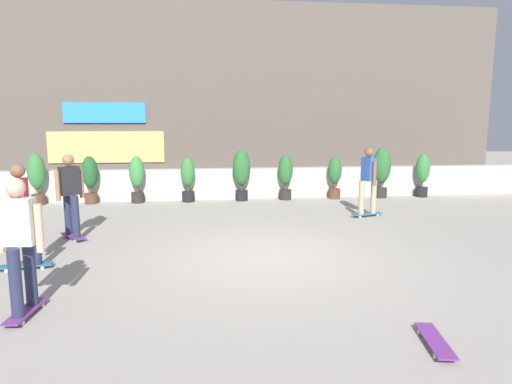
{
  "coord_description": "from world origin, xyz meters",
  "views": [
    {
      "loc": [
        -1.08,
        -7.54,
        2.37
      ],
      "look_at": [
        0.0,
        1.5,
        0.9
      ],
      "focal_mm": 31.7,
      "sensor_mm": 36.0,
      "label": 1
    }
  ],
  "objects_px": {
    "potted_plant_3": "(188,177)",
    "potted_plant_7": "(382,168)",
    "potted_plant_2": "(137,177)",
    "skater_by_wall_left": "(20,241)",
    "skater_foreground": "(21,212)",
    "potted_plant_5": "(285,174)",
    "skater_far_right": "(70,193)",
    "potted_plant_8": "(423,173)",
    "potted_plant_4": "(242,171)",
    "potted_plant_1": "(90,177)",
    "skater_far_left": "(368,179)",
    "potted_plant_6": "(335,176)",
    "skateboard_near_camera": "(435,341)",
    "potted_plant_0": "(37,175)"
  },
  "relations": [
    {
      "from": "skater_far_right",
      "to": "skateboard_near_camera",
      "type": "relative_size",
      "value": 2.06
    },
    {
      "from": "potted_plant_4",
      "to": "skater_far_right",
      "type": "bearing_deg",
      "value": -133.4
    },
    {
      "from": "potted_plant_3",
      "to": "skater_far_left",
      "type": "bearing_deg",
      "value": -30.43
    },
    {
      "from": "potted_plant_1",
      "to": "skateboard_near_camera",
      "type": "distance_m",
      "value": 10.51
    },
    {
      "from": "potted_plant_0",
      "to": "skater_by_wall_left",
      "type": "bearing_deg",
      "value": -72.38
    },
    {
      "from": "skater_far_left",
      "to": "skater_foreground",
      "type": "relative_size",
      "value": 1.0
    },
    {
      "from": "potted_plant_5",
      "to": "skater_foreground",
      "type": "xyz_separation_m",
      "value": [
        -5.28,
        -5.78,
        0.19
      ]
    },
    {
      "from": "potted_plant_7",
      "to": "skater_foreground",
      "type": "distance_m",
      "value": 10.07
    },
    {
      "from": "skater_by_wall_left",
      "to": "potted_plant_8",
      "type": "bearing_deg",
      "value": 40.56
    },
    {
      "from": "skater_far_left",
      "to": "potted_plant_5",
      "type": "bearing_deg",
      "value": 121.0
    },
    {
      "from": "potted_plant_3",
      "to": "skater_far_left",
      "type": "xyz_separation_m",
      "value": [
        4.43,
        -2.6,
        0.23
      ]
    },
    {
      "from": "potted_plant_1",
      "to": "skater_far_left",
      "type": "relative_size",
      "value": 0.8
    },
    {
      "from": "potted_plant_5",
      "to": "skater_far_left",
      "type": "bearing_deg",
      "value": -59.0
    },
    {
      "from": "potted_plant_0",
      "to": "skater_far_right",
      "type": "distance_m",
      "value": 4.42
    },
    {
      "from": "potted_plant_3",
      "to": "potted_plant_2",
      "type": "bearing_deg",
      "value": 180.0
    },
    {
      "from": "potted_plant_3",
      "to": "skateboard_near_camera",
      "type": "relative_size",
      "value": 1.56
    },
    {
      "from": "potted_plant_7",
      "to": "potted_plant_3",
      "type": "bearing_deg",
      "value": 180.0
    },
    {
      "from": "potted_plant_3",
      "to": "skater_far_left",
      "type": "distance_m",
      "value": 5.14
    },
    {
      "from": "skater_far_left",
      "to": "skater_foreground",
      "type": "height_order",
      "value": "same"
    },
    {
      "from": "potted_plant_5",
      "to": "skater_far_right",
      "type": "distance_m",
      "value": 6.4
    },
    {
      "from": "potted_plant_7",
      "to": "potted_plant_4",
      "type": "bearing_deg",
      "value": 180.0
    },
    {
      "from": "potted_plant_2",
      "to": "skater_foreground",
      "type": "height_order",
      "value": "skater_foreground"
    },
    {
      "from": "potted_plant_2",
      "to": "skater_by_wall_left",
      "type": "height_order",
      "value": "skater_by_wall_left"
    },
    {
      "from": "potted_plant_0",
      "to": "potted_plant_7",
      "type": "height_order",
      "value": "potted_plant_7"
    },
    {
      "from": "potted_plant_4",
      "to": "potted_plant_6",
      "type": "bearing_deg",
      "value": 0.0
    },
    {
      "from": "potted_plant_5",
      "to": "potted_plant_8",
      "type": "bearing_deg",
      "value": -0.0
    },
    {
      "from": "potted_plant_2",
      "to": "potted_plant_6",
      "type": "xyz_separation_m",
      "value": [
        5.81,
        0.0,
        -0.05
      ]
    },
    {
      "from": "potted_plant_5",
      "to": "potted_plant_6",
      "type": "distance_m",
      "value": 1.51
    },
    {
      "from": "potted_plant_5",
      "to": "potted_plant_7",
      "type": "bearing_deg",
      "value": -0.0
    },
    {
      "from": "potted_plant_6",
      "to": "skater_foreground",
      "type": "height_order",
      "value": "skater_foreground"
    },
    {
      "from": "potted_plant_2",
      "to": "potted_plant_6",
      "type": "height_order",
      "value": "potted_plant_2"
    },
    {
      "from": "potted_plant_3",
      "to": "potted_plant_7",
      "type": "relative_size",
      "value": 0.84
    },
    {
      "from": "potted_plant_0",
      "to": "skater_by_wall_left",
      "type": "relative_size",
      "value": 0.85
    },
    {
      "from": "potted_plant_4",
      "to": "skater_far_left",
      "type": "xyz_separation_m",
      "value": [
        2.87,
        -2.6,
        0.06
      ]
    },
    {
      "from": "potted_plant_8",
      "to": "potted_plant_2",
      "type": "bearing_deg",
      "value": 180.0
    },
    {
      "from": "potted_plant_3",
      "to": "potted_plant_6",
      "type": "relative_size",
      "value": 1.01
    },
    {
      "from": "potted_plant_6",
      "to": "skater_far_left",
      "type": "relative_size",
      "value": 0.75
    },
    {
      "from": "potted_plant_4",
      "to": "potted_plant_6",
      "type": "relative_size",
      "value": 1.18
    },
    {
      "from": "potted_plant_6",
      "to": "skater_far_left",
      "type": "distance_m",
      "value": 2.61
    },
    {
      "from": "potted_plant_3",
      "to": "skater_by_wall_left",
      "type": "height_order",
      "value": "skater_by_wall_left"
    },
    {
      "from": "skater_far_left",
      "to": "skater_foreground",
      "type": "xyz_separation_m",
      "value": [
        -6.84,
        -3.18,
        0.0
      ]
    },
    {
      "from": "skater_foreground",
      "to": "skater_by_wall_left",
      "type": "xyz_separation_m",
      "value": [
        0.67,
        -1.83,
        0.0
      ]
    },
    {
      "from": "skateboard_near_camera",
      "to": "skater_by_wall_left",
      "type": "bearing_deg",
      "value": 164.22
    },
    {
      "from": "potted_plant_4",
      "to": "skater_by_wall_left",
      "type": "relative_size",
      "value": 0.89
    },
    {
      "from": "potted_plant_5",
      "to": "skater_far_right",
      "type": "xyz_separation_m",
      "value": [
        -5.04,
        -3.95,
        0.19
      ]
    },
    {
      "from": "potted_plant_7",
      "to": "skater_far_right",
      "type": "height_order",
      "value": "skater_far_right"
    },
    {
      "from": "potted_plant_3",
      "to": "potted_plant_5",
      "type": "height_order",
      "value": "potted_plant_5"
    },
    {
      "from": "potted_plant_1",
      "to": "potted_plant_3",
      "type": "height_order",
      "value": "potted_plant_1"
    },
    {
      "from": "potted_plant_2",
      "to": "potted_plant_0",
      "type": "bearing_deg",
      "value": 180.0
    },
    {
      "from": "skater_far_right",
      "to": "skateboard_near_camera",
      "type": "distance_m",
      "value": 7.09
    }
  ]
}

